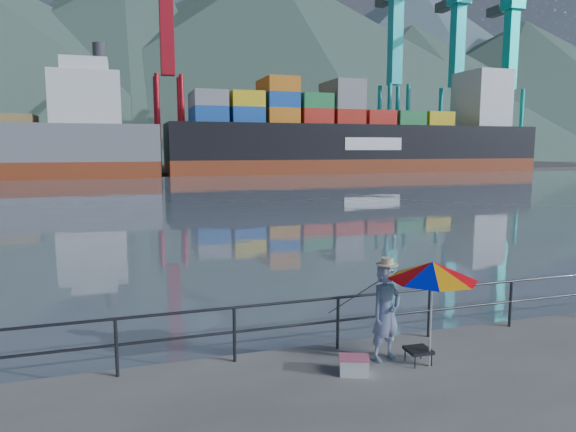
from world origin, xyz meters
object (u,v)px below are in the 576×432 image
at_px(fisherman, 386,313).
at_px(cooler_bag, 354,366).
at_px(beach_umbrella, 433,271).
at_px(container_ship, 368,136).

distance_m(fisherman, cooler_bag, 1.15).
bearing_deg(beach_umbrella, cooler_bag, 175.54).
xyz_separation_m(cooler_bag, container_ship, (36.56, 72.93, 5.66)).
bearing_deg(cooler_bag, container_ship, 85.20).
relative_size(fisherman, cooler_bag, 3.60).
relative_size(fisherman, beach_umbrella, 0.88).
distance_m(fisherman, beach_umbrella, 1.15).
height_order(fisherman, container_ship, container_ship).
relative_size(fisherman, container_ship, 0.03).
xyz_separation_m(fisherman, container_ship, (35.77, 72.54, 4.93)).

